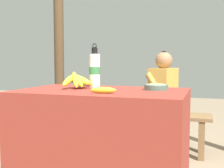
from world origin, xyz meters
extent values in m
cube|color=maroon|center=(0.00, 0.00, 0.39)|extent=(1.18, 0.73, 0.77)
sphere|color=#4C381E|center=(-0.25, 0.05, 0.84)|extent=(0.05, 0.05, 0.05)
ellipsoid|color=yellow|center=(-0.25, -0.02, 0.84)|extent=(0.06, 0.18, 0.11)
ellipsoid|color=yellow|center=(-0.21, 0.00, 0.84)|extent=(0.12, 0.15, 0.14)
ellipsoid|color=yellow|center=(-0.20, 0.01, 0.84)|extent=(0.15, 0.12, 0.13)
ellipsoid|color=yellow|center=(-0.19, 0.03, 0.84)|extent=(0.17, 0.08, 0.09)
ellipsoid|color=yellow|center=(-0.18, 0.06, 0.84)|extent=(0.18, 0.08, 0.12)
ellipsoid|color=yellow|center=(-0.20, 0.08, 0.84)|extent=(0.14, 0.13, 0.11)
ellipsoid|color=yellow|center=(-0.22, 0.09, 0.83)|extent=(0.10, 0.14, 0.08)
ellipsoid|color=yellow|center=(-0.24, 0.11, 0.84)|extent=(0.06, 0.18, 0.10)
cylinder|color=#4C6B5B|center=(0.36, 0.13, 0.79)|extent=(0.17, 0.17, 0.03)
torus|color=#4C6B5B|center=(0.36, 0.13, 0.80)|extent=(0.17, 0.17, 0.01)
cylinder|color=#D1B77A|center=(0.36, 0.13, 0.81)|extent=(0.14, 0.14, 0.01)
cylinder|color=white|center=(-0.13, 0.19, 0.90)|extent=(0.08, 0.08, 0.26)
cylinder|color=#38844C|center=(-0.13, 0.19, 0.90)|extent=(0.09, 0.09, 0.06)
cylinder|color=black|center=(-0.13, 0.19, 1.06)|extent=(0.05, 0.05, 0.05)
torus|color=black|center=(-0.13, 0.19, 1.10)|extent=(0.04, 0.01, 0.04)
ellipsoid|color=yellow|center=(0.09, -0.20, 0.79)|extent=(0.17, 0.07, 0.04)
cube|color=brown|center=(-0.07, 1.11, 0.41)|extent=(1.67, 0.32, 0.04)
cube|color=brown|center=(-0.81, 0.99, 0.19)|extent=(0.06, 0.06, 0.39)
cube|color=brown|center=(0.67, 0.99, 0.19)|extent=(0.06, 0.06, 0.39)
cube|color=brown|center=(-0.81, 1.23, 0.19)|extent=(0.06, 0.06, 0.39)
cube|color=brown|center=(0.67, 1.23, 0.19)|extent=(0.06, 0.06, 0.39)
cylinder|color=#473828|center=(0.01, 1.05, 0.21)|extent=(0.09, 0.09, 0.42)
cylinder|color=#473828|center=(0.12, 1.02, 0.43)|extent=(0.31, 0.16, 0.09)
cylinder|color=#473828|center=(0.05, 1.23, 0.21)|extent=(0.09, 0.09, 0.42)
cylinder|color=#473828|center=(0.17, 1.20, 0.43)|extent=(0.31, 0.16, 0.09)
cube|color=gold|center=(0.28, 1.08, 0.67)|extent=(0.28, 0.38, 0.48)
cylinder|color=gold|center=(0.21, 0.93, 0.74)|extent=(0.21, 0.11, 0.25)
cylinder|color=gold|center=(0.29, 1.24, 0.74)|extent=(0.21, 0.11, 0.25)
sphere|color=#9E704C|center=(0.28, 1.08, 0.99)|extent=(0.18, 0.18, 0.18)
sphere|color=black|center=(0.28, 1.08, 1.05)|extent=(0.07, 0.07, 0.07)
sphere|color=#4C381E|center=(-0.53, 1.11, 0.49)|extent=(0.05, 0.05, 0.05)
ellipsoid|color=#9EB24C|center=(-0.50, 1.06, 0.48)|extent=(0.11, 0.16, 0.10)
ellipsoid|color=#9EB24C|center=(-0.48, 1.09, 0.48)|extent=(0.16, 0.09, 0.10)
ellipsoid|color=#9EB24C|center=(-0.48, 1.13, 0.48)|extent=(0.13, 0.09, 0.11)
ellipsoid|color=#9EB24C|center=(-0.50, 1.16, 0.49)|extent=(0.10, 0.14, 0.13)
cylinder|color=#4C3823|center=(-1.12, 1.39, 1.27)|extent=(0.13, 0.13, 2.54)
camera|label=1|loc=(0.71, -1.86, 0.97)|focal=45.00mm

